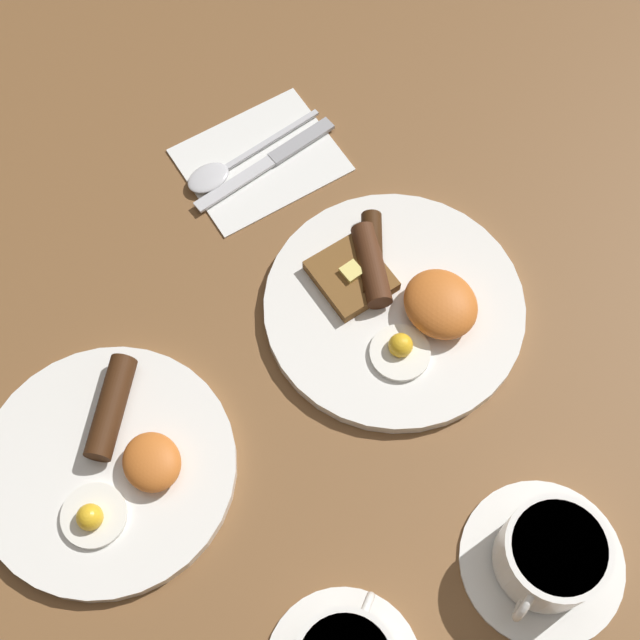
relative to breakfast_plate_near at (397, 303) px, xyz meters
name	(u,v)px	position (x,y,z in m)	size (l,w,h in m)	color
ground_plane	(393,310)	(0.00, 0.00, -0.01)	(3.00, 3.00, 0.00)	brown
breakfast_plate_near	(397,303)	(0.00, 0.00, 0.00)	(0.28, 0.28, 0.05)	white
breakfast_plate_far	(110,464)	(0.00, 0.34, 0.00)	(0.26, 0.26, 0.04)	white
teacup_near	(549,557)	(-0.30, 0.03, 0.02)	(0.16, 0.16, 0.07)	white
napkin	(260,159)	(0.25, 0.03, -0.01)	(0.14, 0.18, 0.01)	white
knife	(273,159)	(0.24, 0.02, -0.01)	(0.04, 0.20, 0.01)	silver
spoon	(221,170)	(0.25, 0.08, -0.01)	(0.04, 0.19, 0.01)	silver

